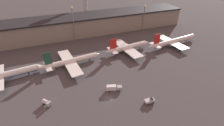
{
  "coord_description": "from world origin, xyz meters",
  "views": [
    {
      "loc": [
        -21.43,
        -59.53,
        59.89
      ],
      "look_at": [
        10.37,
        21.26,
        6.0
      ],
      "focal_mm": 28.0,
      "sensor_mm": 36.0,
      "label": 1
    }
  ],
  "objects": [
    {
      "name": "lamp_post_1",
      "position": [
        -1.15,
        74.0,
        17.28
      ],
      "size": [
        1.8,
        1.8,
        27.51
      ],
      "color": "slate",
      "rests_on": "ground"
    },
    {
      "name": "ground",
      "position": [
        0.0,
        0.0,
        0.0
      ],
      "size": [
        600.0,
        600.0,
        0.0
      ],
      "primitive_type": "plane",
      "color": "#423F44"
    },
    {
      "name": "service_vehicle_2",
      "position": [
        -28.12,
        6.49,
        1.58
      ],
      "size": [
        4.34,
        4.91,
        2.7
      ],
      "rotation": [
        0.0,
        0.0,
        -0.95
      ],
      "color": "#9EA3A8",
      "rests_on": "ground"
    },
    {
      "name": "lamp_post_2",
      "position": [
        61.77,
        74.0,
        14.83
      ],
      "size": [
        1.8,
        1.8,
        23.06
      ],
      "color": "slate",
      "rests_on": "ground"
    },
    {
      "name": "airplane_2",
      "position": [
        30.42,
        41.19,
        3.19
      ],
      "size": [
        36.9,
        31.92,
        12.11
      ],
      "rotation": [
        0.0,
        0.0,
        0.11
      ],
      "color": "silver",
      "rests_on": "ground"
    },
    {
      "name": "airplane_1",
      "position": [
        -11.02,
        37.44,
        2.93
      ],
      "size": [
        40.03,
        34.63,
        12.25
      ],
      "rotation": [
        0.0,
        0.0,
        0.11
      ],
      "color": "white",
      "rests_on": "ground"
    },
    {
      "name": "terminal_building",
      "position": [
        0.0,
        86.79,
        8.07
      ],
      "size": [
        205.47,
        24.79,
        16.05
      ],
      "color": "gray",
      "rests_on": "ground"
    },
    {
      "name": "service_vehicle_0",
      "position": [
        4.77,
        4.81,
        1.8
      ],
      "size": [
        8.17,
        4.37,
        3.17
      ],
      "rotation": [
        0.0,
        0.0,
        -0.29
      ],
      "color": "#9EA3A8",
      "rests_on": "ground"
    },
    {
      "name": "service_vehicle_3",
      "position": [
        17.23,
        -9.68,
        1.34
      ],
      "size": [
        4.79,
        2.47,
        2.85
      ],
      "rotation": [
        0.0,
        0.0,
        -0.02
      ],
      "color": "#9EA3A8",
      "rests_on": "ground"
    },
    {
      "name": "airplane_3",
      "position": [
        67.56,
        37.77,
        3.19
      ],
      "size": [
        48.63,
        28.6,
        12.4
      ],
      "rotation": [
        0.0,
        0.0,
        0.11
      ],
      "color": "silver",
      "rests_on": "ground"
    }
  ]
}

